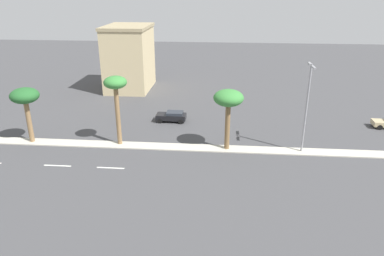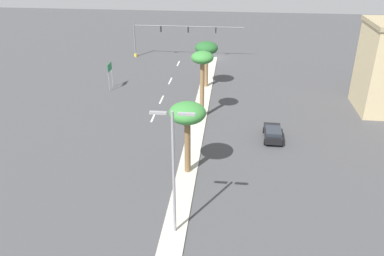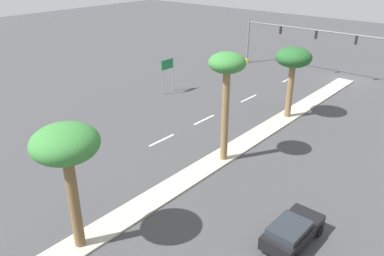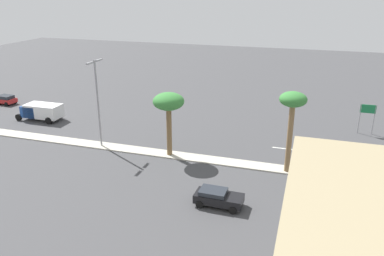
{
  "view_description": "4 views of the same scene",
  "coord_description": "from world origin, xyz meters",
  "px_view_note": "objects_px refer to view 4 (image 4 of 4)",
  "views": [
    {
      "loc": [
        36.56,
        36.44,
        16.95
      ],
      "look_at": [
        0.47,
        33.25,
        2.6
      ],
      "focal_mm": 33.91,
      "sensor_mm": 36.0,
      "label": 1
    },
    {
      "loc": [
        -3.7,
        67.38,
        19.61
      ],
      "look_at": [
        -0.1,
        33.81,
        2.9
      ],
      "focal_mm": 36.97,
      "sensor_mm": 36.0,
      "label": 2
    },
    {
      "loc": [
        -14.51,
        45.16,
        13.78
      ],
      "look_at": [
        1.91,
        25.88,
        2.23
      ],
      "focal_mm": 36.04,
      "sensor_mm": 36.0,
      "label": 3
    },
    {
      "loc": [
        -34.95,
        23.54,
        16.78
      ],
      "look_at": [
        0.79,
        34.83,
        3.01
      ],
      "focal_mm": 36.17,
      "sensor_mm": 36.0,
      "label": 4
    }
  ],
  "objects_px": {
    "sedan_red_rear": "(4,99)",
    "sedan_black_leading": "(218,197)",
    "directional_road_sign": "(368,112)",
    "street_lamp_right": "(97,97)",
    "box_truck": "(40,111)",
    "palm_tree_right": "(169,104)",
    "palm_tree_far": "(293,106)"
  },
  "relations": [
    {
      "from": "palm_tree_right",
      "to": "box_truck",
      "type": "bearing_deg",
      "value": 74.45
    },
    {
      "from": "palm_tree_far",
      "to": "palm_tree_right",
      "type": "distance_m",
      "value": 12.14
    },
    {
      "from": "street_lamp_right",
      "to": "sedan_black_leading",
      "type": "xyz_separation_m",
      "value": [
        -8.14,
        -15.34,
        -4.97
      ]
    },
    {
      "from": "box_truck",
      "to": "directional_road_sign",
      "type": "bearing_deg",
      "value": -79.63
    },
    {
      "from": "palm_tree_right",
      "to": "sedan_red_rear",
      "type": "relative_size",
      "value": 1.66
    },
    {
      "from": "sedan_red_rear",
      "to": "box_truck",
      "type": "height_order",
      "value": "box_truck"
    },
    {
      "from": "palm_tree_far",
      "to": "palm_tree_right",
      "type": "xyz_separation_m",
      "value": [
        0.26,
        12.1,
        -0.96
      ]
    },
    {
      "from": "palm_tree_right",
      "to": "sedan_black_leading",
      "type": "xyz_separation_m",
      "value": [
        -8.16,
        -7.25,
        -4.92
      ]
    },
    {
      "from": "palm_tree_right",
      "to": "sedan_red_rear",
      "type": "distance_m",
      "value": 32.62
    },
    {
      "from": "palm_tree_right",
      "to": "street_lamp_right",
      "type": "xyz_separation_m",
      "value": [
        -0.02,
        8.09,
        0.05
      ]
    },
    {
      "from": "box_truck",
      "to": "palm_tree_far",
      "type": "bearing_deg",
      "value": -100.36
    },
    {
      "from": "directional_road_sign",
      "to": "sedan_black_leading",
      "type": "relative_size",
      "value": 0.92
    },
    {
      "from": "directional_road_sign",
      "to": "street_lamp_right",
      "type": "height_order",
      "value": "street_lamp_right"
    },
    {
      "from": "palm_tree_right",
      "to": "street_lamp_right",
      "type": "relative_size",
      "value": 0.7
    },
    {
      "from": "palm_tree_far",
      "to": "sedan_red_rear",
      "type": "height_order",
      "value": "palm_tree_far"
    },
    {
      "from": "sedan_red_rear",
      "to": "sedan_black_leading",
      "type": "height_order",
      "value": "sedan_red_rear"
    },
    {
      "from": "directional_road_sign",
      "to": "palm_tree_right",
      "type": "distance_m",
      "value": 24.34
    },
    {
      "from": "palm_tree_far",
      "to": "box_truck",
      "type": "height_order",
      "value": "palm_tree_far"
    },
    {
      "from": "sedan_red_rear",
      "to": "sedan_black_leading",
      "type": "bearing_deg",
      "value": -115.92
    },
    {
      "from": "palm_tree_far",
      "to": "directional_road_sign",
      "type": "bearing_deg",
      "value": -31.37
    },
    {
      "from": "box_truck",
      "to": "palm_tree_right",
      "type": "bearing_deg",
      "value": -105.55
    },
    {
      "from": "box_truck",
      "to": "sedan_black_leading",
      "type": "bearing_deg",
      "value": -116.56
    },
    {
      "from": "box_truck",
      "to": "sedan_red_rear",
      "type": "bearing_deg",
      "value": 65.88
    },
    {
      "from": "palm_tree_right",
      "to": "sedan_black_leading",
      "type": "height_order",
      "value": "palm_tree_right"
    },
    {
      "from": "palm_tree_far",
      "to": "sedan_black_leading",
      "type": "distance_m",
      "value": 10.98
    },
    {
      "from": "sedan_black_leading",
      "to": "palm_tree_far",
      "type": "bearing_deg",
      "value": -31.6
    },
    {
      "from": "directional_road_sign",
      "to": "box_truck",
      "type": "bearing_deg",
      "value": 100.37
    },
    {
      "from": "street_lamp_right",
      "to": "palm_tree_far",
      "type": "bearing_deg",
      "value": -90.68
    },
    {
      "from": "palm_tree_right",
      "to": "box_truck",
      "type": "height_order",
      "value": "palm_tree_right"
    },
    {
      "from": "palm_tree_far",
      "to": "sedan_black_leading",
      "type": "relative_size",
      "value": 1.99
    },
    {
      "from": "directional_road_sign",
      "to": "box_truck",
      "type": "xyz_separation_m",
      "value": [
        -7.45,
        40.72,
        -1.44
      ]
    },
    {
      "from": "palm_tree_right",
      "to": "street_lamp_right",
      "type": "bearing_deg",
      "value": 90.15
    }
  ]
}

